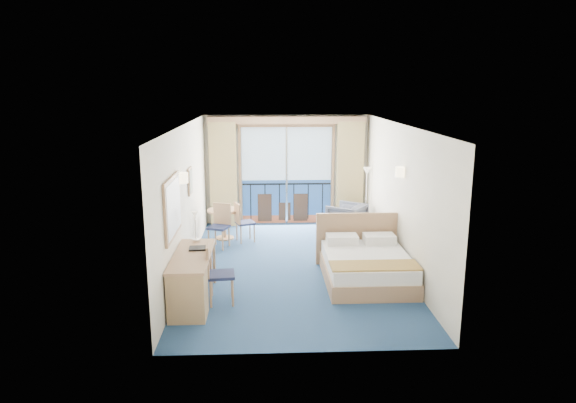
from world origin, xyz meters
The scene contains 22 objects.
floor centered at (0.00, 0.00, 0.00)m, with size 6.50×6.50×0.00m, color navy.
room_walls centered at (0.00, 0.00, 1.78)m, with size 4.04×6.54×2.72m.
balcony_door centered at (-0.01, 3.22, 1.14)m, with size 2.36×0.03×2.52m.
curtain_left centered at (-1.55, 3.07, 1.28)m, with size 0.65×0.22×2.55m, color tan.
curtain_right centered at (1.55, 3.07, 1.28)m, with size 0.65×0.22×2.55m, color tan.
pelmet centered at (0.00, 3.10, 2.58)m, with size 3.80×0.25×0.18m, color tan.
mirror centered at (-1.97, -1.50, 1.55)m, with size 0.05×1.25×0.95m.
wall_print centered at (-1.97, 0.45, 1.60)m, with size 0.04×0.42×0.52m.
sconce_left centered at (-1.94, -0.60, 1.85)m, with size 0.18×0.18×0.18m, color #FFE9B2.
sconce_right centered at (1.94, -0.15, 1.85)m, with size 0.18×0.18×0.18m, color #FFE9B2.
bed centered at (1.24, -0.77, 0.28)m, with size 1.61×1.92×1.01m.
nightstand centered at (1.75, 0.39, 0.30)m, with size 0.46×0.44×0.60m, color tan.
phone centered at (1.75, 0.36, 0.64)m, with size 0.16×0.13×0.07m, color silver.
armchair centered at (1.37, 2.24, 0.35)m, with size 0.75×0.77×0.70m, color #40444E.
floor_lamp centered at (1.88, 2.58, 1.14)m, with size 0.21×0.21×1.50m.
desk centered at (-1.70, -2.01, 0.44)m, with size 0.58×1.70×0.80m.
desk_chair centered at (-1.33, -1.63, 0.55)m, with size 0.47×0.46×0.98m.
folder centered at (-1.62, -1.29, 0.81)m, with size 0.31×0.23×0.03m, color black.
desk_lamp centered at (-1.72, -0.87, 1.17)m, with size 0.13×0.13×0.50m.
round_table centered at (-1.46, 1.92, 0.51)m, with size 0.75×0.75×0.68m.
table_chair_a centered at (-1.05, 1.67, 0.50)m, with size 0.50×0.49×0.89m.
table_chair_b centered at (-1.50, 1.33, 0.53)m, with size 0.52×0.53×0.94m.
Camera 1 is at (-0.53, -9.31, 3.40)m, focal length 32.00 mm.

